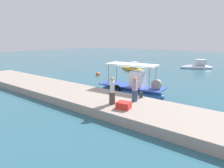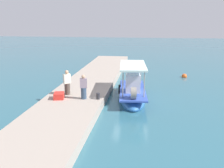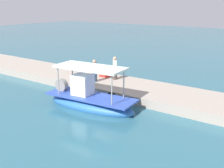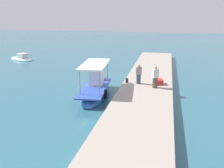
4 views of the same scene
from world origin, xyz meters
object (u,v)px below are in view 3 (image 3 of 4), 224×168
(cargo_crate, at_px, (106,74))
(fisherman_by_crate, at_px, (94,72))
(mooring_bollard, at_px, (87,82))
(main_fishing_boat, at_px, (90,100))
(fisherman_near_bollard, at_px, (115,69))

(cargo_crate, bearing_deg, fisherman_by_crate, 97.71)
(mooring_bollard, bearing_deg, main_fishing_boat, 133.94)
(main_fishing_boat, bearing_deg, cargo_crate, -63.77)
(fisherman_near_bollard, xyz_separation_m, cargo_crate, (1.05, -0.25, -0.58))
(fisherman_by_crate, bearing_deg, cargo_crate, -82.29)
(cargo_crate, bearing_deg, mooring_bollard, 95.88)
(mooring_bollard, distance_m, cargo_crate, 2.59)
(fisherman_near_bollard, bearing_deg, cargo_crate, -13.44)
(fisherman_near_bollard, height_order, cargo_crate, fisherman_near_bollard)
(main_fishing_boat, relative_size, fisherman_by_crate, 3.68)
(fisherman_near_bollard, height_order, fisherman_by_crate, fisherman_near_bollard)
(mooring_bollard, bearing_deg, cargo_crate, -84.12)
(main_fishing_boat, distance_m, fisherman_near_bollard, 4.72)
(main_fishing_boat, xyz_separation_m, cargo_crate, (2.32, -4.72, 0.30))
(fisherman_by_crate, bearing_deg, fisherman_near_bollard, -121.25)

